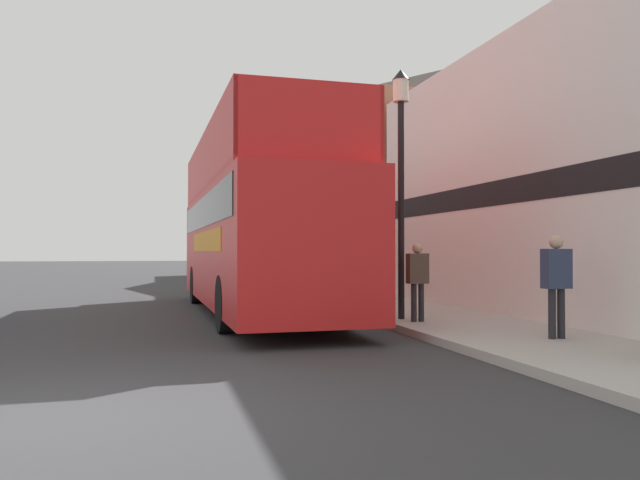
# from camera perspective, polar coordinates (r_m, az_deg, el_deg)

# --- Properties ---
(ground_plane) EXTENTS (144.00, 144.00, 0.00)m
(ground_plane) POSITION_cam_1_polar(r_m,az_deg,el_deg) (27.11, -16.98, -4.19)
(ground_plane) COLOR #333335
(sidewalk) EXTENTS (2.86, 108.00, 0.14)m
(sidewalk) POSITION_cam_1_polar(r_m,az_deg,el_deg) (24.79, -1.27, -4.37)
(sidewalk) COLOR #ADAAA3
(sidewalk) RESTS_ON ground_plane
(pub_white_frontage) EXTENTS (6.01, 13.64, 6.27)m
(pub_white_frontage) POSITION_cam_1_polar(r_m,az_deg,el_deg) (15.92, 25.43, 4.89)
(pub_white_frontage) COLOR white
(pub_white_frontage) RESTS_ON ground_plane
(brick_terrace_rear) EXTENTS (6.00, 23.85, 10.08)m
(brick_terrace_rear) POSITION_cam_1_polar(r_m,az_deg,el_deg) (33.08, 3.28, 5.09)
(brick_terrace_rear) COLOR #9E664C
(brick_terrace_rear) RESTS_ON ground_plane
(tour_bus) EXTENTS (2.71, 11.43, 4.30)m
(tour_bus) POSITION_cam_1_polar(r_m,az_deg,el_deg) (15.30, -6.01, 0.43)
(tour_bus) COLOR red
(tour_bus) RESTS_ON ground_plane
(parked_car_ahead_of_bus) EXTENTS (1.93, 4.02, 1.33)m
(parked_car_ahead_of_bus) POSITION_cam_1_polar(r_m,az_deg,el_deg) (23.01, -6.70, -3.22)
(parked_car_ahead_of_bus) COLOR maroon
(parked_car_ahead_of_bus) RESTS_ON ground_plane
(pedestrian_second) EXTENTS (0.43, 0.24, 1.64)m
(pedestrian_second) POSITION_cam_1_polar(r_m,az_deg,el_deg) (10.55, 20.80, -3.12)
(pedestrian_second) COLOR #232328
(pedestrian_second) RESTS_ON sidewalk
(pedestrian_third) EXTENTS (0.40, 0.22, 1.54)m
(pedestrian_third) POSITION_cam_1_polar(r_m,az_deg,el_deg) (12.39, 8.90, -3.11)
(pedestrian_third) COLOR #232328
(pedestrian_third) RESTS_ON sidewalk
(lamp_post_nearest) EXTENTS (0.35, 0.35, 5.12)m
(lamp_post_nearest) POSITION_cam_1_polar(r_m,az_deg,el_deg) (13.01, 7.41, 8.34)
(lamp_post_nearest) COLOR black
(lamp_post_nearest) RESTS_ON sidewalk
(lamp_post_second) EXTENTS (0.35, 0.35, 5.02)m
(lamp_post_second) POSITION_cam_1_polar(r_m,az_deg,el_deg) (20.63, -0.97, 4.69)
(lamp_post_second) COLOR black
(lamp_post_second) RESTS_ON sidewalk
(lamp_post_third) EXTENTS (0.35, 0.35, 4.94)m
(lamp_post_third) POSITION_cam_1_polar(r_m,az_deg,el_deg) (28.45, -5.13, 3.03)
(lamp_post_third) COLOR black
(lamp_post_third) RESTS_ON sidewalk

